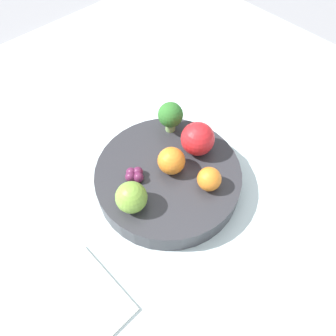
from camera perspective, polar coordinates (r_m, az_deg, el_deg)
ground_plane at (r=0.60m, az=-0.00°, el=-3.90°), size 6.00×6.00×0.00m
table_surface at (r=0.60m, az=-0.00°, el=-3.40°), size 1.20×1.20×0.02m
bowl at (r=0.57m, az=-0.00°, el=-1.78°), size 0.25×0.25×0.04m
broccoli at (r=0.59m, az=0.43°, el=9.12°), size 0.05×0.05×0.06m
apple_red at (r=0.50m, az=-6.40°, el=-5.09°), size 0.05×0.05×0.05m
apple_green at (r=0.56m, az=4.85°, el=5.34°), size 0.06×0.06×0.06m
orange_front at (r=0.54m, az=0.24°, el=1.57°), size 0.05×0.05×0.05m
orange_back at (r=0.53m, az=7.19°, el=-1.92°), size 0.04×0.04×0.04m
grape_cluster at (r=0.54m, az=-5.87°, el=-1.16°), size 0.03×0.03×0.02m
napkin at (r=0.52m, az=-16.94°, el=-23.04°), size 0.13×0.15×0.01m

